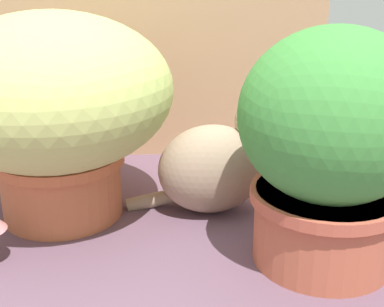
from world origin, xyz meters
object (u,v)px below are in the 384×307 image
object	(u,v)px
grass_planter	(54,102)
mushroom_ornament_red	(55,196)
cat	(218,164)
leafy_planter	(331,143)

from	to	relation	value
grass_planter	mushroom_ornament_red	world-z (taller)	grass_planter
cat	mushroom_ornament_red	world-z (taller)	cat
grass_planter	mushroom_ornament_red	bearing A→B (deg)	-90.17
leafy_planter	mushroom_ornament_red	distance (m)	0.61
mushroom_ornament_red	cat	bearing A→B (deg)	12.90
grass_planter	cat	size ratio (longest dim) A/B	1.42
leafy_planter	mushroom_ornament_red	world-z (taller)	leafy_planter
grass_planter	cat	bearing A→B (deg)	0.43
mushroom_ornament_red	grass_planter	bearing A→B (deg)	89.83
cat	leafy_planter	bearing A→B (deg)	-51.49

